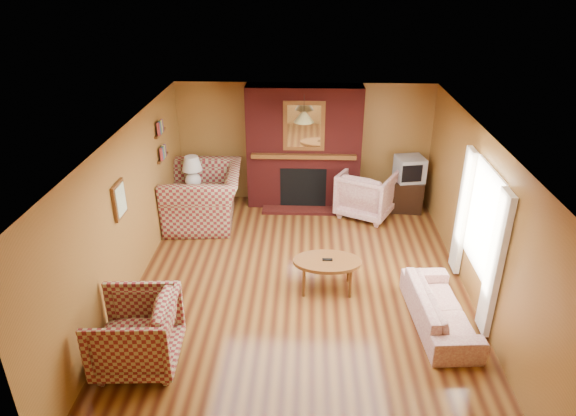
{
  "coord_description": "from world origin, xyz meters",
  "views": [
    {
      "loc": [
        0.08,
        -6.51,
        4.48
      ],
      "look_at": [
        -0.21,
        0.6,
        1.04
      ],
      "focal_mm": 32.0,
      "sensor_mm": 36.0,
      "label": 1
    }
  ],
  "objects_px": {
    "side_table": "(195,200)",
    "tv_stand": "(407,195)",
    "plaid_loveseat": "(204,196)",
    "table_lamp": "(192,170)",
    "plaid_armchair": "(136,333)",
    "floral_armchair": "(367,193)",
    "floral_sofa": "(440,308)",
    "crt_tv": "(410,169)",
    "fireplace": "(304,148)",
    "coffee_table": "(327,263)"
  },
  "relations": [
    {
      "from": "plaid_armchair",
      "to": "table_lamp",
      "type": "bearing_deg",
      "value": 178.57
    },
    {
      "from": "fireplace",
      "to": "table_lamp",
      "type": "relative_size",
      "value": 3.79
    },
    {
      "from": "fireplace",
      "to": "plaid_loveseat",
      "type": "height_order",
      "value": "fireplace"
    },
    {
      "from": "coffee_table",
      "to": "side_table",
      "type": "relative_size",
      "value": 1.87
    },
    {
      "from": "table_lamp",
      "to": "tv_stand",
      "type": "height_order",
      "value": "table_lamp"
    },
    {
      "from": "tv_stand",
      "to": "floral_sofa",
      "type": "bearing_deg",
      "value": -86.62
    },
    {
      "from": "floral_sofa",
      "to": "crt_tv",
      "type": "bearing_deg",
      "value": -6.72
    },
    {
      "from": "floral_armchair",
      "to": "tv_stand",
      "type": "height_order",
      "value": "floral_armchair"
    },
    {
      "from": "plaid_loveseat",
      "to": "floral_sofa",
      "type": "relative_size",
      "value": 0.92
    },
    {
      "from": "fireplace",
      "to": "plaid_loveseat",
      "type": "bearing_deg",
      "value": -155.25
    },
    {
      "from": "plaid_armchair",
      "to": "floral_sofa",
      "type": "distance_m",
      "value": 3.96
    },
    {
      "from": "floral_sofa",
      "to": "table_lamp",
      "type": "height_order",
      "value": "table_lamp"
    },
    {
      "from": "plaid_loveseat",
      "to": "coffee_table",
      "type": "relative_size",
      "value": 1.56
    },
    {
      "from": "fireplace",
      "to": "plaid_loveseat",
      "type": "xyz_separation_m",
      "value": [
        -1.85,
        -0.85,
        -0.67
      ]
    },
    {
      "from": "side_table",
      "to": "tv_stand",
      "type": "height_order",
      "value": "tv_stand"
    },
    {
      "from": "plaid_armchair",
      "to": "tv_stand",
      "type": "bearing_deg",
      "value": 134.9
    },
    {
      "from": "side_table",
      "to": "plaid_loveseat",
      "type": "bearing_deg",
      "value": -51.85
    },
    {
      "from": "crt_tv",
      "to": "coffee_table",
      "type": "bearing_deg",
      "value": -120.35
    },
    {
      "from": "side_table",
      "to": "table_lamp",
      "type": "bearing_deg",
      "value": 0.0
    },
    {
      "from": "plaid_loveseat",
      "to": "table_lamp",
      "type": "relative_size",
      "value": 2.5
    },
    {
      "from": "floral_armchair",
      "to": "coffee_table",
      "type": "relative_size",
      "value": 0.98
    },
    {
      "from": "plaid_loveseat",
      "to": "crt_tv",
      "type": "relative_size",
      "value": 2.68
    },
    {
      "from": "floral_sofa",
      "to": "side_table",
      "type": "bearing_deg",
      "value": 46.61
    },
    {
      "from": "fireplace",
      "to": "coffee_table",
      "type": "height_order",
      "value": "fireplace"
    },
    {
      "from": "plaid_armchair",
      "to": "crt_tv",
      "type": "relative_size",
      "value": 1.69
    },
    {
      "from": "floral_armchair",
      "to": "tv_stand",
      "type": "bearing_deg",
      "value": -135.11
    },
    {
      "from": "plaid_loveseat",
      "to": "crt_tv",
      "type": "xyz_separation_m",
      "value": [
        3.9,
        0.66,
        0.35
      ]
    },
    {
      "from": "floral_armchair",
      "to": "plaid_armchair",
      "type": "bearing_deg",
      "value": 80.0
    },
    {
      "from": "plaid_armchair",
      "to": "floral_armchair",
      "type": "distance_m",
      "value": 5.29
    },
    {
      "from": "table_lamp",
      "to": "plaid_loveseat",
      "type": "bearing_deg",
      "value": -51.85
    },
    {
      "from": "coffee_table",
      "to": "table_lamp",
      "type": "xyz_separation_m",
      "value": [
        -2.5,
        2.48,
        0.45
      ]
    },
    {
      "from": "plaid_armchair",
      "to": "coffee_table",
      "type": "distance_m",
      "value": 2.88
    },
    {
      "from": "plaid_loveseat",
      "to": "side_table",
      "type": "distance_m",
      "value": 0.47
    },
    {
      "from": "floral_sofa",
      "to": "floral_armchair",
      "type": "relative_size",
      "value": 1.73
    },
    {
      "from": "floral_sofa",
      "to": "floral_armchair",
      "type": "height_order",
      "value": "floral_armchair"
    },
    {
      "from": "tv_stand",
      "to": "fireplace",
      "type": "bearing_deg",
      "value": -179.38
    },
    {
      "from": "side_table",
      "to": "crt_tv",
      "type": "distance_m",
      "value": 4.21
    },
    {
      "from": "plaid_loveseat",
      "to": "floral_armchair",
      "type": "xyz_separation_m",
      "value": [
        3.08,
        0.4,
        -0.06
      ]
    },
    {
      "from": "plaid_armchair",
      "to": "side_table",
      "type": "distance_m",
      "value": 4.16
    },
    {
      "from": "fireplace",
      "to": "plaid_armchair",
      "type": "distance_m",
      "value": 5.13
    },
    {
      "from": "floral_sofa",
      "to": "coffee_table",
      "type": "relative_size",
      "value": 1.69
    },
    {
      "from": "plaid_loveseat",
      "to": "table_lamp",
      "type": "height_order",
      "value": "table_lamp"
    },
    {
      "from": "fireplace",
      "to": "tv_stand",
      "type": "xyz_separation_m",
      "value": [
        2.05,
        -0.18,
        -0.87
      ]
    },
    {
      "from": "side_table",
      "to": "tv_stand",
      "type": "relative_size",
      "value": 0.87
    },
    {
      "from": "floral_sofa",
      "to": "tv_stand",
      "type": "relative_size",
      "value": 2.74
    },
    {
      "from": "side_table",
      "to": "crt_tv",
      "type": "relative_size",
      "value": 0.92
    },
    {
      "from": "plaid_armchair",
      "to": "side_table",
      "type": "bearing_deg",
      "value": 178.57
    },
    {
      "from": "floral_armchair",
      "to": "coffee_table",
      "type": "bearing_deg",
      "value": 98.9
    },
    {
      "from": "fireplace",
      "to": "side_table",
      "type": "xyz_separation_m",
      "value": [
        -2.1,
        -0.53,
        -0.91
      ]
    },
    {
      "from": "plaid_armchair",
      "to": "floral_armchair",
      "type": "bearing_deg",
      "value": 139.64
    }
  ]
}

